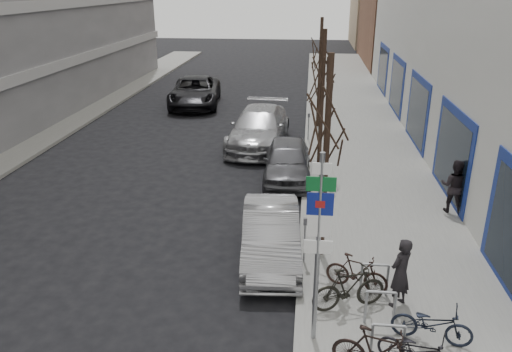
% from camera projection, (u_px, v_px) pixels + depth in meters
% --- Properties ---
extents(ground, '(120.00, 120.00, 0.00)m').
position_uv_depth(ground, '(200.00, 335.00, 10.64)').
color(ground, black).
rests_on(ground, ground).
extents(sidewalk_east, '(5.00, 70.00, 0.15)m').
position_uv_depth(sidewalk_east, '(367.00, 174.00, 19.44)').
color(sidewalk_east, slate).
rests_on(sidewalk_east, ground).
extents(brick_building_far, '(12.00, 14.00, 8.00)m').
position_uv_depth(brick_building_far, '(433.00, 19.00, 44.98)').
color(brick_building_far, brown).
rests_on(brick_building_far, ground).
extents(tan_building_far, '(13.00, 12.00, 9.00)m').
position_uv_depth(tan_building_far, '(410.00, 6.00, 58.65)').
color(tan_building_far, '#937A5B').
rests_on(tan_building_far, ground).
extents(highway_sign_pole, '(0.55, 0.10, 4.20)m').
position_uv_depth(highway_sign_pole, '(318.00, 239.00, 9.50)').
color(highway_sign_pole, gray).
rests_on(highway_sign_pole, ground).
extents(bike_rack, '(0.66, 2.26, 0.83)m').
position_uv_depth(bike_rack, '(381.00, 304.00, 10.58)').
color(bike_rack, gray).
rests_on(bike_rack, sidewalk_east).
extents(tree_near, '(1.80, 1.80, 5.50)m').
position_uv_depth(tree_near, '(328.00, 111.00, 12.14)').
color(tree_near, black).
rests_on(tree_near, ground).
extents(tree_mid, '(1.80, 1.80, 5.50)m').
position_uv_depth(tree_mid, '(323.00, 69.00, 18.17)').
color(tree_mid, black).
rests_on(tree_mid, ground).
extents(tree_far, '(1.80, 1.80, 5.50)m').
position_uv_depth(tree_far, '(321.00, 47.00, 24.19)').
color(tree_far, black).
rests_on(tree_far, ground).
extents(meter_front, '(0.10, 0.08, 1.27)m').
position_uv_depth(meter_front, '(305.00, 236.00, 12.88)').
color(meter_front, gray).
rests_on(meter_front, sidewalk_east).
extents(meter_mid, '(0.10, 0.08, 1.27)m').
position_uv_depth(meter_mid, '(307.00, 164.00, 17.98)').
color(meter_mid, gray).
rests_on(meter_mid, sidewalk_east).
extents(meter_back, '(0.10, 0.08, 1.27)m').
position_uv_depth(meter_back, '(309.00, 124.00, 23.07)').
color(meter_back, gray).
rests_on(meter_back, sidewalk_east).
extents(bike_near_right, '(1.79, 0.98, 1.04)m').
position_uv_depth(bike_near_right, '(377.00, 352.00, 9.17)').
color(bike_near_right, black).
rests_on(bike_near_right, sidewalk_east).
extents(bike_mid_curb, '(1.68, 0.82, 0.98)m').
position_uv_depth(bike_mid_curb, '(432.00, 321.00, 10.08)').
color(bike_mid_curb, black).
rests_on(bike_mid_curb, sidewalk_east).
extents(bike_mid_inner, '(1.83, 1.11, 1.07)m').
position_uv_depth(bike_mid_inner, '(349.00, 288.00, 11.09)').
color(bike_mid_inner, black).
rests_on(bike_mid_inner, sidewalk_east).
extents(bike_far_curb, '(1.59, 0.99, 0.93)m').
position_uv_depth(bike_far_curb, '(418.00, 347.00, 9.38)').
color(bike_far_curb, black).
rests_on(bike_far_curb, sidewalk_east).
extents(bike_far_inner, '(1.59, 0.96, 0.93)m').
position_uv_depth(bike_far_inner, '(357.00, 272.00, 11.82)').
color(bike_far_inner, black).
rests_on(bike_far_inner, sidewalk_east).
extents(parked_car_front, '(1.85, 4.40, 1.41)m').
position_uv_depth(parked_car_front, '(271.00, 235.00, 13.38)').
color(parked_car_front, '#97979C').
rests_on(parked_car_front, ground).
extents(parked_car_mid, '(1.89, 4.40, 1.48)m').
position_uv_depth(parked_car_mid, '(287.00, 161.00, 18.86)').
color(parked_car_mid, '#4C4C51').
rests_on(parked_car_mid, ground).
extents(parked_car_back, '(2.73, 6.03, 1.71)m').
position_uv_depth(parked_car_back, '(259.00, 128.00, 22.72)').
color(parked_car_back, '#949599').
rests_on(parked_car_back, ground).
extents(lane_car, '(3.52, 6.39, 1.70)m').
position_uv_depth(lane_car, '(195.00, 92.00, 30.28)').
color(lane_car, black).
rests_on(lane_car, ground).
extents(pedestrian_near, '(0.72, 0.71, 1.67)m').
position_uv_depth(pedestrian_near, '(400.00, 273.00, 11.11)').
color(pedestrian_near, black).
rests_on(pedestrian_near, sidewalk_east).
extents(pedestrian_far, '(0.78, 0.68, 1.77)m').
position_uv_depth(pedestrian_far, '(454.00, 186.00, 15.75)').
color(pedestrian_far, black).
rests_on(pedestrian_far, sidewalk_east).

